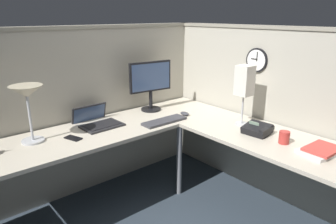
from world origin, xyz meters
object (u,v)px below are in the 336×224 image
(laptop, at_px, (96,121))
(office_phone, at_px, (258,130))
(book_stack, at_px, (321,151))
(coffee_mug, at_px, (284,137))
(keyboard, at_px, (164,121))
(computer_mouse, at_px, (185,114))
(wall_clock, at_px, (257,60))
(desk_lamp_paper, at_px, (244,82))
(cell_phone, at_px, (73,138))
(monitor, at_px, (151,82))
(desk_lamp_dome, at_px, (27,96))

(laptop, height_order, office_phone, laptop)
(book_stack, bearing_deg, coffee_mug, 97.98)
(keyboard, relative_size, computer_mouse, 4.13)
(office_phone, bearing_deg, wall_clock, 40.38)
(desk_lamp_paper, bearing_deg, office_phone, -111.54)
(desk_lamp_paper, relative_size, wall_clock, 2.41)
(keyboard, height_order, book_stack, book_stack)
(laptop, height_order, book_stack, laptop)
(cell_phone, height_order, wall_clock, wall_clock)
(book_stack, distance_m, desk_lamp_paper, 0.83)
(coffee_mug, bearing_deg, cell_phone, 136.53)
(monitor, distance_m, wall_clock, 1.04)
(book_stack, bearing_deg, desk_lamp_paper, 84.75)
(keyboard, distance_m, book_stack, 1.30)
(desk_lamp_paper, bearing_deg, wall_clock, 14.63)
(computer_mouse, bearing_deg, book_stack, -83.60)
(office_phone, distance_m, wall_clock, 0.69)
(keyboard, height_order, desk_lamp_dome, desk_lamp_dome)
(cell_phone, bearing_deg, wall_clock, -39.54)
(book_stack, distance_m, wall_clock, 1.02)
(desk_lamp_dome, bearing_deg, laptop, 5.11)
(monitor, xyz_separation_m, keyboard, (-0.14, -0.38, -0.28))
(computer_mouse, distance_m, office_phone, 0.76)
(wall_clock, bearing_deg, desk_lamp_paper, -165.37)
(monitor, distance_m, coffee_mug, 1.39)
(desk_lamp_paper, bearing_deg, book_stack, -95.25)
(monitor, xyz_separation_m, computer_mouse, (0.15, -0.35, -0.28))
(computer_mouse, bearing_deg, keyboard, -173.99)
(keyboard, xyz_separation_m, book_stack, (0.42, -1.23, 0.01))
(keyboard, bearing_deg, computer_mouse, 6.75)
(keyboard, relative_size, book_stack, 1.37)
(laptop, height_order, desk_lamp_dome, desk_lamp_dome)
(keyboard, height_order, office_phone, office_phone)
(book_stack, xyz_separation_m, desk_lamp_paper, (0.07, 0.74, 0.36))
(desk_lamp_paper, bearing_deg, coffee_mug, -102.52)
(monitor, xyz_separation_m, coffee_mug, (0.25, -1.34, -0.25))
(laptop, bearing_deg, coffee_mug, -56.39)
(desk_lamp_dome, bearing_deg, book_stack, -46.00)
(computer_mouse, relative_size, desk_lamp_dome, 0.23)
(computer_mouse, relative_size, coffee_mug, 1.08)
(monitor, distance_m, keyboard, 0.49)
(desk_lamp_dome, bearing_deg, wall_clock, -21.94)
(laptop, relative_size, book_stack, 1.25)
(monitor, height_order, keyboard, monitor)
(desk_lamp_dome, xyz_separation_m, cell_phone, (0.26, -0.15, -0.36))
(cell_phone, bearing_deg, coffee_mug, -62.40)
(desk_lamp_paper, bearing_deg, computer_mouse, 111.97)
(book_stack, bearing_deg, monitor, 100.19)
(desk_lamp_paper, bearing_deg, laptop, 139.21)
(computer_mouse, bearing_deg, cell_phone, 172.92)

